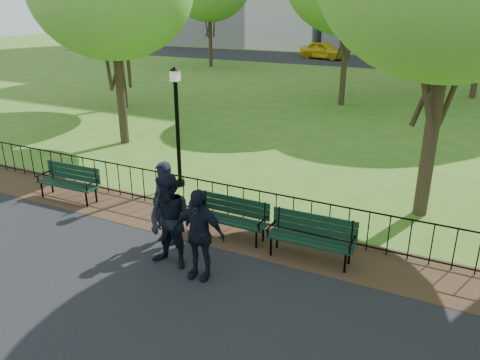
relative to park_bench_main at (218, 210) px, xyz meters
The scene contains 13 objects.
ground 1.45m from the park_bench_main, 105.18° to the right, with size 120.00×120.00×0.00m, color #3A6A1B.
dirt_strip 0.69m from the park_bench_main, 148.35° to the left, with size 60.00×1.60×0.01m, color #352615.
far_street 33.72m from the park_bench_main, 90.59° to the left, with size 70.00×9.00×0.01m, color black.
iron_fence 0.80m from the park_bench_main, 116.00° to the left, with size 24.06×0.06×1.00m.
park_bench_main is the anchor object (origin of this frame).
park_bench_left_a 4.34m from the park_bench_main, behind, with size 1.73×0.59×0.97m.
park_bench_right_a 2.13m from the park_bench_main, ahead, with size 1.72×0.58×0.97m.
lamppost 3.36m from the park_bench_main, 139.05° to the left, with size 0.29×0.29×3.24m.
person_left 1.18m from the park_bench_main, 133.08° to the right, with size 0.65×0.42×1.77m, color black.
person_mid 1.59m from the park_bench_main, 94.68° to the right, with size 0.90×0.47×1.85m, color black.
person_right 1.72m from the park_bench_main, 72.01° to the right, with size 1.01×0.41×1.72m, color black.
taxi 34.83m from the park_bench_main, 103.85° to the left, with size 1.77×4.40×1.50m, color gold.
sedan_silver 33.97m from the park_bench_main, 90.90° to the left, with size 1.49×4.27×1.41m, color #93959A.
Camera 1 is at (4.93, -6.63, 4.74)m, focal length 35.00 mm.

